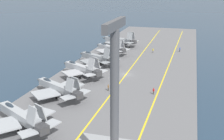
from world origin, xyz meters
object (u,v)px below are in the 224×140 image
parked_jet_nearest (21,116)px  parked_jet_fifth (111,48)px  parked_jet_sixth (119,40)px  crew_yellow_vest (153,50)px  crew_red_vest (154,91)px  crew_brown_vest (108,87)px  crew_blue_vest (180,49)px  parked_jet_third (81,68)px  parked_jet_second (58,87)px  parked_jet_fourth (97,57)px

parked_jet_nearest → parked_jet_fifth: 58.92m
parked_jet_sixth → crew_yellow_vest: size_ratio=9.75×
parked_jet_sixth → crew_red_vest: (-50.75, -21.86, -1.69)m
crew_brown_vest → crew_blue_vest: crew_blue_vest is taller
parked_jet_third → crew_yellow_vest: (34.68, -15.76, -1.60)m
crew_red_vest → parked_jet_third: bearing=70.7°
parked_jet_second → parked_jet_sixth: 58.54m
crew_red_vest → parked_jet_sixth: bearing=23.3°
crew_red_vest → crew_yellow_vest: 42.76m
parked_jet_nearest → crew_blue_vest: bearing=-19.6°
parked_jet_third → crew_blue_vest: (39.34, -25.66, -1.58)m
parked_jet_second → crew_brown_vest: 12.57m
parked_jet_second → crew_blue_vest: size_ratio=9.15×
parked_jet_sixth → parked_jet_fifth: bearing=-177.3°
parked_jet_second → crew_blue_vest: (54.78, -25.37, -1.39)m
parked_jet_second → parked_jet_fourth: (29.02, 0.30, -0.04)m
crew_blue_vest → parked_jet_third: bearing=146.9°
crew_blue_vest → parked_jet_second: bearing=155.2°
parked_jet_fourth → crew_red_vest: bearing=-134.2°
parked_jet_fourth → parked_jet_nearest: bearing=-179.2°
parked_jet_fifth → crew_red_vest: (-35.50, -21.15, -1.60)m
parked_jet_fifth → parked_jet_fourth: bearing=177.2°
parked_jet_fifth → crew_red_vest: parked_jet_fifth is taller
parked_jet_sixth → crew_blue_vest: size_ratio=9.64×
parked_jet_nearest → parked_jet_third: 31.07m
parked_jet_fifth → crew_brown_vest: size_ratio=8.58×
parked_jet_sixth → crew_brown_vest: (-51.53, -10.66, -1.64)m
parked_jet_nearest → crew_blue_vest: size_ratio=9.06×
parked_jet_third → crew_brown_vest: 13.67m
parked_jet_fifth → crew_brown_vest: (-36.28, -9.95, -1.56)m
parked_jet_nearest → crew_brown_vest: bearing=-23.9°
parked_jet_fifth → crew_yellow_vest: 16.62m
parked_jet_third → crew_red_vest: size_ratio=9.55×
crew_red_vest → parked_jet_fifth: bearing=30.8°
parked_jet_second → crew_brown_vest: (7.01, -10.34, -1.44)m
crew_blue_vest → crew_red_vest: bearing=175.3°
parked_jet_second → crew_brown_vest: size_ratio=9.56×
parked_jet_second → parked_jet_fourth: 29.02m
parked_jet_nearest → parked_jet_sixth: (74.17, 0.62, 0.07)m
parked_jet_second → crew_yellow_vest: bearing=-17.1°
parked_jet_third → parked_jet_sixth: parked_jet_third is taller
parked_jet_second → crew_blue_vest: parked_jet_second is taller
parked_jet_nearest → parked_jet_third: bearing=1.1°
crew_yellow_vest → parked_jet_sixth: bearing=61.9°
parked_jet_third → crew_brown_vest: (-8.43, -10.63, -1.63)m
crew_red_vest → crew_blue_vest: crew_blue_vest is taller
crew_red_vest → crew_blue_vest: bearing=-4.7°
parked_jet_nearest → crew_brown_vest: (22.64, -10.04, -1.57)m
parked_jet_fourth → parked_jet_sixth: size_ratio=0.92×
parked_jet_second → parked_jet_fourth: parked_jet_fourth is taller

